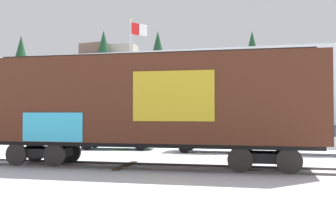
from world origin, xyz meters
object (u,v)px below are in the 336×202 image
object	(u,v)px
freight_car	(148,102)
parked_car_white	(316,139)
parked_car_green	(115,135)
parked_car_silver	(214,136)
flagpole	(134,63)

from	to	relation	value
freight_car	parked_car_white	bearing A→B (deg)	46.10
parked_car_green	parked_car_silver	distance (m)	5.96
flagpole	parked_car_green	bearing A→B (deg)	-81.01
freight_car	parked_car_silver	bearing A→B (deg)	77.97
parked_car_silver	parked_car_white	world-z (taller)	parked_car_silver
freight_car	parked_car_green	xyz separation A→B (m)	(-4.49, 7.15, -1.76)
flagpole	freight_car	bearing A→B (deg)	-66.74
parked_car_green	freight_car	bearing A→B (deg)	-57.88
freight_car	parked_car_white	size ratio (longest dim) A/B	3.11
freight_car	flagpole	distance (m)	13.82
freight_car	parked_car_green	size ratio (longest dim) A/B	2.79
flagpole	parked_car_green	size ratio (longest dim) A/B	1.84
freight_car	flagpole	size ratio (longest dim) A/B	1.52
freight_car	parked_car_white	world-z (taller)	freight_car
parked_car_silver	flagpole	bearing A→B (deg)	141.13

